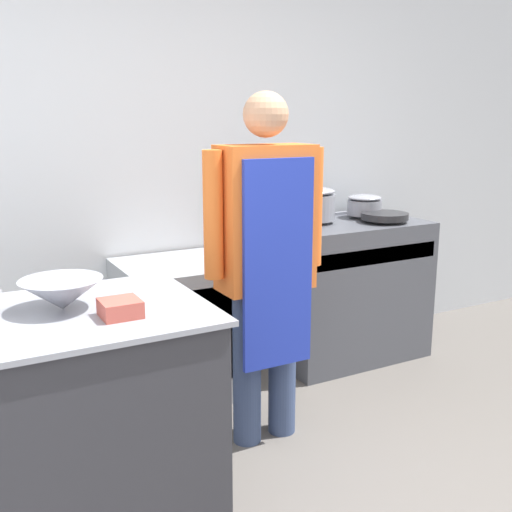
{
  "coord_description": "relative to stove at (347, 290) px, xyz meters",
  "views": [
    {
      "loc": [
        -1.32,
        -1.27,
        1.6
      ],
      "look_at": [
        0.03,
        1.2,
        0.94
      ],
      "focal_mm": 42.0,
      "sensor_mm": 36.0,
      "label": 1
    }
  ],
  "objects": [
    {
      "name": "wall_back",
      "position": [
        -1.07,
        0.38,
        0.89
      ],
      "size": [
        8.0,
        0.05,
        2.7
      ],
      "color": "silver",
      "rests_on": "ground_plane"
    },
    {
      "name": "prep_counter",
      "position": [
        -2.09,
        -1.04,
        0.0
      ],
      "size": [
        1.11,
        0.73,
        0.93
      ],
      "color": "#2D2D33",
      "rests_on": "ground_plane"
    },
    {
      "name": "stove",
      "position": [
        0.0,
        0.0,
        0.0
      ],
      "size": [
        1.01,
        0.6,
        0.94
      ],
      "color": "#4C4F56",
      "rests_on": "ground_plane"
    },
    {
      "name": "fridge_unit",
      "position": [
        -1.19,
        0.02,
        -0.07
      ],
      "size": [
        0.67,
        0.62,
        0.79
      ],
      "color": "#93999E",
      "rests_on": "ground_plane"
    },
    {
      "name": "person_cook",
      "position": [
        -1.02,
        -0.68,
        0.51
      ],
      "size": [
        0.63,
        0.24,
        1.71
      ],
      "color": "#38476B",
      "rests_on": "ground_plane"
    },
    {
      "name": "mixing_bowl",
      "position": [
        -2.02,
        -1.0,
        0.52
      ],
      "size": [
        0.29,
        0.29,
        0.11
      ],
      "color": "gray",
      "rests_on": "prep_counter"
    },
    {
      "name": "plastic_tub",
      "position": [
        -1.87,
        -1.18,
        0.5
      ],
      "size": [
        0.13,
        0.13,
        0.06
      ],
      "color": "#B24C3F",
      "rests_on": "prep_counter"
    },
    {
      "name": "stock_pot",
      "position": [
        -0.23,
        0.11,
        0.59
      ],
      "size": [
        0.3,
        0.3,
        0.21
      ],
      "color": "gray",
      "rests_on": "stove"
    },
    {
      "name": "saute_pan",
      "position": [
        0.2,
        -0.1,
        0.5
      ],
      "size": [
        0.31,
        0.31,
        0.04
      ],
      "color": "#262628",
      "rests_on": "stove"
    },
    {
      "name": "sauce_pot",
      "position": [
        0.2,
        0.11,
        0.55
      ],
      "size": [
        0.23,
        0.23,
        0.14
      ],
      "color": "gray",
      "rests_on": "stove"
    }
  ]
}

